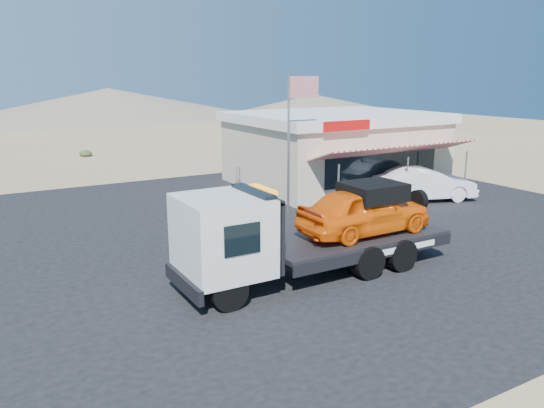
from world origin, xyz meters
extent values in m
plane|color=#957754|center=(0.00, 0.00, 0.00)|extent=(120.00, 120.00, 0.00)
cube|color=black|center=(2.00, 3.00, 0.01)|extent=(32.00, 24.00, 0.02)
cylinder|color=black|center=(-1.78, -3.07, 0.52)|extent=(1.01, 0.30, 1.01)
cylinder|color=black|center=(-1.78, -1.06, 0.52)|extent=(1.01, 0.30, 1.01)
cylinder|color=black|center=(2.74, -3.07, 0.52)|extent=(1.01, 0.55, 1.01)
cylinder|color=black|center=(2.74, -1.06, 0.52)|extent=(1.01, 0.55, 1.01)
cylinder|color=black|center=(4.05, -3.07, 0.52)|extent=(1.01, 0.55, 1.01)
cylinder|color=black|center=(4.05, -1.06, 0.52)|extent=(1.01, 0.55, 1.01)
cube|color=black|center=(1.94, -2.07, 0.67)|extent=(8.25, 1.01, 0.30)
cube|color=silver|center=(-1.48, -2.07, 1.73)|extent=(2.21, 2.36, 2.11)
cube|color=black|center=(-0.52, -2.07, 2.43)|extent=(0.35, 2.01, 0.90)
cube|color=black|center=(-0.22, -2.07, 1.68)|extent=(0.10, 2.21, 2.01)
cube|color=orange|center=(-0.22, -2.07, 2.84)|extent=(0.25, 1.21, 0.15)
cube|color=black|center=(3.05, -2.07, 0.95)|extent=(6.03, 2.31, 0.15)
imported|color=#F35C08|center=(3.45, -2.07, 1.78)|extent=(4.43, 1.78, 1.51)
cube|color=black|center=(3.75, -2.07, 2.35)|extent=(1.81, 1.51, 0.55)
imported|color=silver|center=(11.70, 3.34, 0.82)|extent=(5.12, 3.24, 1.59)
cube|color=#C0B191|center=(10.50, 9.00, 1.72)|extent=(10.00, 8.00, 3.40)
cube|color=white|center=(10.50, 9.00, 3.67)|extent=(10.40, 8.40, 0.50)
cube|color=red|center=(8.00, 4.74, 3.67)|extent=(2.60, 0.12, 0.45)
cube|color=black|center=(10.50, 4.98, 1.52)|extent=(7.00, 0.06, 1.60)
cube|color=red|center=(10.50, 4.10, 2.47)|extent=(9.00, 1.73, 0.61)
cylinder|color=#99999E|center=(6.50, 3.30, 1.12)|extent=(0.08, 0.08, 2.20)
cylinder|color=#99999E|center=(10.50, 3.30, 1.12)|extent=(0.08, 0.08, 2.20)
cylinder|color=#99999E|center=(14.50, 3.30, 1.12)|extent=(0.08, 0.08, 2.20)
cylinder|color=#99999E|center=(4.70, 4.50, 3.02)|extent=(0.10, 0.10, 6.00)
cube|color=#B20C14|center=(5.45, 4.50, 5.42)|extent=(1.50, 0.02, 0.90)
ellipsoid|color=#2E3B20|center=(0.52, 26.32, 0.25)|extent=(0.93, 0.93, 0.50)
cone|color=#726B59|center=(10.00, 58.00, 2.10)|extent=(44.00, 44.00, 4.20)
cone|color=#726B59|center=(40.00, 54.00, 1.50)|extent=(32.00, 32.00, 3.00)
camera|label=1|loc=(-7.19, -14.54, 5.93)|focal=35.00mm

